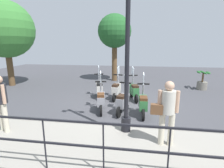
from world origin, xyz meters
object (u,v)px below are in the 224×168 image
scooter_far_2 (99,88)px  scooter_far_1 (116,89)px  pedestrian_with_bag (167,109)px  tree_distant (115,32)px  scooter_far_0 (134,90)px  pedestrian_distant (1,99)px  scooter_near_1 (123,101)px  tree_large (5,30)px  scooter_near_0 (143,103)px  potted_palm (202,82)px  lamp_post_near (127,59)px  scooter_near_2 (101,100)px

scooter_far_2 → scooter_far_1: bearing=-111.4°
pedestrian_with_bag → scooter_far_1: (3.89, 1.67, -0.60)m
scooter_far_1 → scooter_far_2: 0.85m
tree_distant → scooter_far_0: 5.47m
pedestrian_with_bag → pedestrian_distant: size_ratio=1.00×
scooter_near_1 → scooter_far_0: bearing=2.4°
tree_large → scooter_near_0: (-3.69, -8.11, -2.92)m
pedestrian_with_bag → scooter_far_2: (3.97, 2.52, -0.60)m
scooter_far_1 → tree_large: bearing=83.1°
potted_palm → pedestrian_distant: bearing=130.9°
tree_large → potted_palm: tree_large is taller
lamp_post_near → scooter_far_2: lamp_post_near is taller
pedestrian_distant → scooter_near_1: (2.13, -3.16, -0.60)m
pedestrian_with_bag → scooter_near_2: pedestrian_with_bag is taller
potted_palm → scooter_near_1: 5.98m
scooter_near_2 → scooter_far_1: 1.69m
scooter_near_0 → scooter_near_1: same height
scooter_far_0 → lamp_post_near: bearing=161.0°
tree_distant → scooter_far_1: (-4.35, -0.69, -2.89)m
lamp_post_near → pedestrian_distant: bearing=98.6°
tree_distant → scooter_near_0: (-6.17, -1.88, -2.89)m
pedestrian_with_bag → tree_distant: 8.87m
pedestrian_with_bag → potted_palm: size_ratio=1.50×
lamp_post_near → scooter_far_0: 3.70m
pedestrian_with_bag → scooter_near_1: size_ratio=1.03×
pedestrian_distant → scooter_far_0: (3.79, -3.54, -0.60)m
scooter_near_1 → scooter_far_0: (1.67, -0.37, 0.00)m
scooter_far_0 → scooter_far_1: (0.05, 0.82, 0.00)m
scooter_near_2 → lamp_post_near: bearing=-159.2°
scooter_near_0 → scooter_far_1: size_ratio=1.00×
tree_large → scooter_far_2: (-1.79, -6.08, -2.92)m
tree_distant → scooter_near_0: bearing=-163.0°
scooter_near_2 → pedestrian_distant: bearing=121.7°
pedestrian_with_bag → scooter_near_0: size_ratio=1.03×
pedestrian_distant → potted_palm: size_ratio=1.50×
pedestrian_distant → tree_distant: (8.19, -2.03, 2.29)m
scooter_far_0 → scooter_far_1: 0.82m
pedestrian_with_bag → potted_palm: 7.12m
lamp_post_near → scooter_far_2: size_ratio=2.96×
lamp_post_near → scooter_far_1: lamp_post_near is taller
pedestrian_distant → tree_large: size_ratio=0.31×
tree_large → potted_palm: bearing=-86.7°
pedestrian_with_bag → scooter_near_2: size_ratio=1.03×
scooter_near_0 → scooter_far_0: (1.77, 0.37, 0.00)m
tree_large → scooter_near_1: (-3.59, -7.37, -2.92)m
pedestrian_distant → scooter_near_1: pedestrian_distant is taller
scooter_near_0 → pedestrian_distant: bearing=115.9°
tree_large → scooter_far_0: size_ratio=3.31×
scooter_near_1 → scooter_far_1: bearing=29.8°
scooter_near_0 → scooter_far_1: bearing=31.8°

